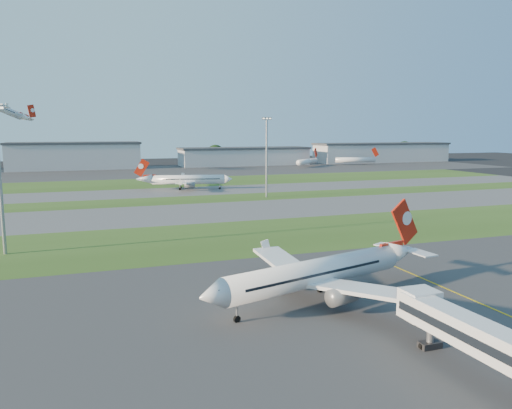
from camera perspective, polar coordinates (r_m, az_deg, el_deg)
name	(u,v)px	position (r m, az deg, el deg)	size (l,w,h in m)	color
ground	(473,321)	(63.79, 23.51, -12.06)	(700.00, 700.00, 0.00)	black
apron_near	(473,320)	(63.79, 23.51, -12.06)	(300.00, 70.00, 0.01)	#333335
grass_strip_a	(292,233)	(106.21, 4.18, -3.30)	(300.00, 34.00, 0.01)	#2E4918
taxiway_a	(245,210)	(136.61, -1.32, -0.64)	(300.00, 32.00, 0.01)	#515154
grass_strip_b	(221,198)	(160.33, -4.08, 0.69)	(300.00, 18.00, 0.01)	#2E4918
taxiway_b	(205,191)	(181.48, -5.90, 1.58)	(300.00, 26.00, 0.01)	#515154
grass_strip_c	(186,182)	(213.54, -7.96, 2.57)	(300.00, 40.00, 0.01)	#2E4918
apron_far	(164,171)	(272.40, -10.46, 3.77)	(400.00, 80.00, 0.01)	#333335
yellow_line	(507,315)	(67.15, 26.71, -11.24)	(0.25, 60.00, 0.02)	gold
airliner_parked	(317,273)	(64.14, 6.99, -7.79)	(33.10, 27.84, 10.60)	white
airliner_taxiing	(188,180)	(185.45, -7.82, 2.81)	(32.57, 27.33, 10.29)	white
mini_jet_near	(308,161)	(301.59, 5.92, 4.93)	(22.47, 20.36, 9.48)	white
mini_jet_far	(356,160)	(323.02, 11.33, 5.04)	(28.45, 7.72, 9.48)	white
light_mast_centre	(267,152)	(161.70, 1.22, 6.05)	(3.20, 0.70, 25.80)	gray
hangar_west	(75,156)	(298.70, -20.00, 5.27)	(71.40, 23.00, 15.20)	#AAADB2
hangar_east	(244,156)	(313.98, -1.34, 5.54)	(81.60, 23.00, 11.20)	#AAADB2
hangar_far_east	(382,152)	(357.56, 14.17, 5.80)	(96.90, 23.00, 13.20)	#AAADB2
tree_mid_west	(120,157)	(310.50, -15.33, 5.25)	(9.90, 9.90, 10.80)	black
tree_mid_east	(215,154)	(323.15, -4.66, 5.81)	(11.55, 11.55, 12.60)	black
tree_east	(322,153)	(347.92, 7.53, 5.84)	(10.45, 10.45, 11.40)	black
tree_far_east	(404,150)	(387.71, 16.60, 6.02)	(12.65, 12.65, 13.80)	black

